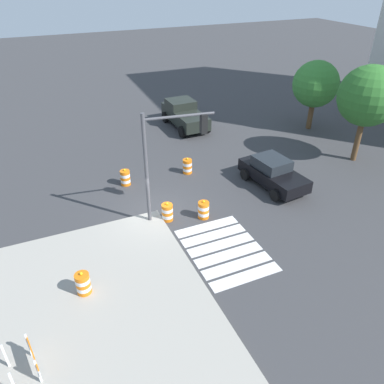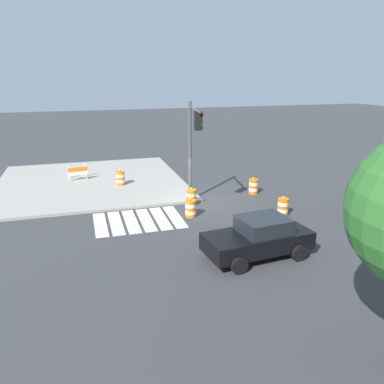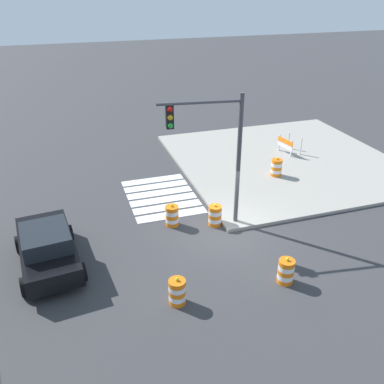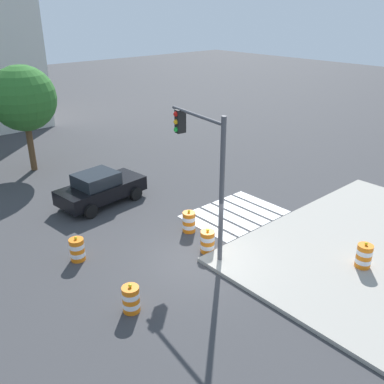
% 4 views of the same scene
% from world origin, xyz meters
% --- Properties ---
extents(ground_plane, '(120.00, 120.00, 0.00)m').
position_xyz_m(ground_plane, '(0.00, 0.00, 0.00)').
color(ground_plane, '#38383A').
extents(sidewalk_corner, '(12.00, 12.00, 0.15)m').
position_xyz_m(sidewalk_corner, '(6.00, -6.00, 0.07)').
color(sidewalk_corner, '#9E998E').
rests_on(sidewalk_corner, ground).
extents(crosswalk_stripes, '(4.35, 3.20, 0.02)m').
position_xyz_m(crosswalk_stripes, '(4.00, 1.80, 0.01)').
color(crosswalk_stripes, silver).
rests_on(crosswalk_stripes, ground).
extents(sports_car, '(4.47, 2.47, 1.63)m').
position_xyz_m(sports_car, '(-0.03, 7.02, 0.81)').
color(sports_car, black).
rests_on(sports_car, ground).
extents(traffic_barrel_near_corner, '(0.56, 0.56, 1.02)m').
position_xyz_m(traffic_barrel_near_corner, '(-3.35, 3.13, 0.45)').
color(traffic_barrel_near_corner, orange).
rests_on(traffic_barrel_near_corner, ground).
extents(traffic_barrel_crosswalk_end, '(0.56, 0.56, 1.02)m').
position_xyz_m(traffic_barrel_crosswalk_end, '(0.78, 0.27, 0.45)').
color(traffic_barrel_crosswalk_end, orange).
rests_on(traffic_barrel_crosswalk_end, ground).
extents(traffic_barrel_median_near, '(0.56, 0.56, 1.02)m').
position_xyz_m(traffic_barrel_median_near, '(1.33, 2.00, 0.45)').
color(traffic_barrel_median_near, orange).
rests_on(traffic_barrel_median_near, ground).
extents(traffic_barrel_median_far, '(0.56, 0.56, 1.02)m').
position_xyz_m(traffic_barrel_median_far, '(-3.49, -0.72, 0.45)').
color(traffic_barrel_median_far, orange).
rests_on(traffic_barrel_median_far, ground).
extents(traffic_barrel_on_sidewalk, '(0.56, 0.56, 1.02)m').
position_xyz_m(traffic_barrel_on_sidewalk, '(4.18, -4.44, 0.60)').
color(traffic_barrel_on_sidewalk, orange).
rests_on(traffic_barrel_on_sidewalk, sidewalk_corner).
extents(construction_barricade, '(1.35, 0.98, 1.00)m').
position_xyz_m(construction_barricade, '(6.82, -6.55, 0.72)').
color(construction_barricade, silver).
rests_on(construction_barricade, sidewalk_corner).
extents(traffic_light_pole, '(0.67, 3.27, 5.50)m').
position_xyz_m(traffic_light_pole, '(0.75, 0.53, 3.91)').
color(traffic_light_pole, '#4C4C51').
rests_on(traffic_light_pole, sidewalk_corner).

